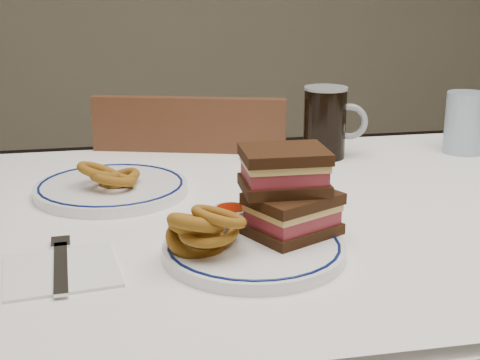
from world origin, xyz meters
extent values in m
cube|color=white|center=(0.00, 0.00, 0.73)|extent=(1.26, 0.86, 0.03)
cylinder|color=#442416|center=(-0.54, 0.34, 0.35)|extent=(0.06, 0.06, 0.71)
cube|color=white|center=(0.00, 0.43, 0.65)|extent=(1.26, 0.01, 0.17)
cube|color=#442416|center=(-0.10, 0.55, 0.41)|extent=(0.49, 0.49, 0.04)
cylinder|color=#442416|center=(0.11, 0.67, 0.19)|extent=(0.03, 0.03, 0.39)
cylinder|color=#442416|center=(-0.22, 0.76, 0.19)|extent=(0.03, 0.03, 0.39)
cube|color=#442416|center=(-0.15, 0.38, 0.64)|extent=(0.39, 0.14, 0.44)
cylinder|color=white|center=(-0.13, -0.17, 0.76)|extent=(0.24, 0.24, 0.02)
torus|color=#0A174E|center=(-0.13, -0.17, 0.77)|extent=(0.23, 0.23, 0.00)
cube|color=black|center=(-0.08, -0.15, 0.77)|extent=(0.14, 0.13, 0.01)
cube|color=#A42F31|center=(-0.08, -0.15, 0.79)|extent=(0.13, 0.12, 0.02)
cube|color=#DBBA62|center=(-0.08, -0.15, 0.80)|extent=(0.13, 0.12, 0.01)
cube|color=black|center=(-0.08, -0.15, 0.82)|extent=(0.14, 0.13, 0.01)
cube|color=black|center=(-0.08, -0.14, 0.83)|extent=(0.11, 0.09, 0.01)
cube|color=#A42F31|center=(-0.08, -0.14, 0.85)|extent=(0.11, 0.08, 0.02)
cube|color=#DBBA62|center=(-0.08, -0.14, 0.86)|extent=(0.11, 0.09, 0.01)
cube|color=black|center=(-0.08, -0.14, 0.87)|extent=(0.11, 0.09, 0.01)
torus|color=brown|center=(-0.21, -0.17, 0.78)|extent=(0.09, 0.08, 0.06)
torus|color=brown|center=(-0.19, -0.16, 0.78)|extent=(0.07, 0.07, 0.04)
torus|color=brown|center=(-0.21, -0.18, 0.79)|extent=(0.08, 0.08, 0.05)
torus|color=brown|center=(-0.20, -0.20, 0.80)|extent=(0.08, 0.08, 0.02)
torus|color=brown|center=(-0.21, -0.20, 0.81)|extent=(0.08, 0.07, 0.05)
torus|color=brown|center=(-0.18, -0.20, 0.82)|extent=(0.07, 0.07, 0.04)
cylinder|color=silver|center=(-0.15, -0.11, 0.78)|extent=(0.05, 0.05, 0.03)
cylinder|color=#961502|center=(-0.15, -0.11, 0.79)|extent=(0.04, 0.04, 0.01)
cylinder|color=black|center=(0.11, 0.28, 0.82)|extent=(0.08, 0.08, 0.14)
cylinder|color=gray|center=(0.11, 0.28, 0.89)|extent=(0.09, 0.09, 0.01)
torus|color=gray|center=(0.15, 0.26, 0.82)|extent=(0.07, 0.04, 0.07)
cylinder|color=#99B7C6|center=(0.40, 0.26, 0.81)|extent=(0.08, 0.08, 0.13)
cylinder|color=white|center=(-0.31, 0.12, 0.76)|extent=(0.25, 0.25, 0.02)
torus|color=#0A174E|center=(-0.31, 0.12, 0.77)|extent=(0.24, 0.24, 0.00)
torus|color=brown|center=(-0.30, 0.13, 0.77)|extent=(0.07, 0.07, 0.03)
torus|color=brown|center=(-0.31, 0.10, 0.78)|extent=(0.08, 0.08, 0.04)
torus|color=brown|center=(-0.33, 0.11, 0.79)|extent=(0.07, 0.07, 0.04)
cube|color=white|center=(-0.38, -0.18, 0.75)|extent=(0.15, 0.15, 0.00)
cube|color=silver|center=(-0.38, -0.18, 0.76)|extent=(0.03, 0.16, 0.00)
cube|color=silver|center=(-0.38, -0.09, 0.76)|extent=(0.03, 0.04, 0.00)
camera|label=1|loc=(-0.31, -0.96, 1.10)|focal=50.00mm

